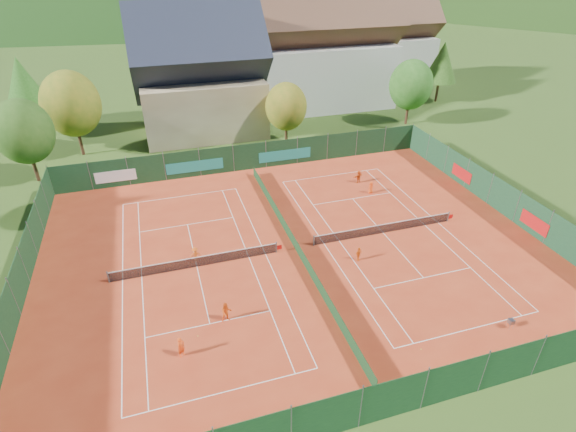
{
  "coord_description": "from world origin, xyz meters",
  "views": [
    {
      "loc": [
        -9.5,
        -28.48,
        21.28
      ],
      "look_at": [
        0.0,
        2.0,
        2.0
      ],
      "focal_mm": 28.0,
      "sensor_mm": 36.0,
      "label": 1
    }
  ],
  "objects_px": {
    "hotel_block_a": "(323,55)",
    "player_left_far": "(195,254)",
    "hotel_block_b": "(382,45)",
    "player_right_near": "(359,254)",
    "ball_hopper": "(511,321)",
    "player_right_far_a": "(371,187)",
    "player_left_near": "(181,347)",
    "player_left_mid": "(226,312)",
    "player_right_far_b": "(359,177)",
    "chalet": "(200,80)"
  },
  "relations": [
    {
      "from": "hotel_block_a",
      "to": "player_left_far",
      "type": "xyz_separation_m",
      "value": [
        -23.96,
        -35.22,
        -6.75
      ]
    },
    {
      "from": "hotel_block_b",
      "to": "player_right_near",
      "type": "relative_size",
      "value": 14.42
    },
    {
      "from": "ball_hopper",
      "to": "player_right_far_a",
      "type": "height_order",
      "value": "player_right_far_a"
    },
    {
      "from": "player_left_near",
      "to": "player_right_near",
      "type": "bearing_deg",
      "value": -17.44
    },
    {
      "from": "hotel_block_b",
      "to": "player_left_mid",
      "type": "height_order",
      "value": "hotel_block_b"
    },
    {
      "from": "hotel_block_a",
      "to": "player_right_far_b",
      "type": "relative_size",
      "value": 16.0
    },
    {
      "from": "player_right_near",
      "to": "ball_hopper",
      "type": "bearing_deg",
      "value": -82.8
    },
    {
      "from": "player_left_mid",
      "to": "player_right_far_b",
      "type": "bearing_deg",
      "value": 39.15
    },
    {
      "from": "hotel_block_a",
      "to": "player_left_near",
      "type": "bearing_deg",
      "value": -120.26
    },
    {
      "from": "player_left_near",
      "to": "player_left_mid",
      "type": "xyz_separation_m",
      "value": [
        3.14,
        2.14,
        0.01
      ]
    },
    {
      "from": "player_left_near",
      "to": "player_right_near",
      "type": "xyz_separation_m",
      "value": [
        14.25,
        5.64,
        -0.12
      ]
    },
    {
      "from": "player_left_far",
      "to": "player_right_far_b",
      "type": "distance_m",
      "value": 19.99
    },
    {
      "from": "player_left_near",
      "to": "hotel_block_a",
      "type": "bearing_deg",
      "value": 20.72
    },
    {
      "from": "ball_hopper",
      "to": "player_right_far_a",
      "type": "relative_size",
      "value": 0.63
    },
    {
      "from": "player_left_near",
      "to": "player_right_far_b",
      "type": "relative_size",
      "value": 1.07
    },
    {
      "from": "hotel_block_a",
      "to": "ball_hopper",
      "type": "relative_size",
      "value": 27.0
    },
    {
      "from": "player_left_near",
      "to": "player_right_far_b",
      "type": "xyz_separation_m",
      "value": [
        20.02,
        18.03,
        -0.05
      ]
    },
    {
      "from": "ball_hopper",
      "to": "player_right_near",
      "type": "distance_m",
      "value": 11.48
    },
    {
      "from": "hotel_block_b",
      "to": "player_right_far_b",
      "type": "distance_m",
      "value": 40.32
    },
    {
      "from": "hotel_block_a",
      "to": "player_left_near",
      "type": "distance_m",
      "value": 52.01
    },
    {
      "from": "player_left_far",
      "to": "hotel_block_b",
      "type": "bearing_deg",
      "value": -135.76
    },
    {
      "from": "hotel_block_a",
      "to": "player_right_far_a",
      "type": "distance_m",
      "value": 30.36
    },
    {
      "from": "chalet",
      "to": "player_right_near",
      "type": "distance_m",
      "value": 34.24
    },
    {
      "from": "hotel_block_b",
      "to": "player_left_far",
      "type": "bearing_deg",
      "value": -131.29
    },
    {
      "from": "player_right_far_b",
      "to": "player_right_near",
      "type": "bearing_deg",
      "value": 46.01
    },
    {
      "from": "player_left_far",
      "to": "ball_hopper",
      "type": "bearing_deg",
      "value": 139.79
    },
    {
      "from": "player_left_far",
      "to": "player_right_far_a",
      "type": "distance_m",
      "value": 19.19
    },
    {
      "from": "player_left_mid",
      "to": "player_right_near",
      "type": "height_order",
      "value": "player_left_mid"
    },
    {
      "from": "hotel_block_b",
      "to": "player_left_near",
      "type": "relative_size",
      "value": 11.98
    },
    {
      "from": "player_left_mid",
      "to": "player_right_near",
      "type": "bearing_deg",
      "value": 13.35
    },
    {
      "from": "chalet",
      "to": "player_left_mid",
      "type": "height_order",
      "value": "chalet"
    },
    {
      "from": "player_right_far_b",
      "to": "hotel_block_b",
      "type": "bearing_deg",
      "value": -139.07
    },
    {
      "from": "ball_hopper",
      "to": "player_right_near",
      "type": "xyz_separation_m",
      "value": [
        -6.27,
        9.62,
        0.04
      ]
    },
    {
      "from": "player_left_mid",
      "to": "player_right_near",
      "type": "distance_m",
      "value": 11.65
    },
    {
      "from": "hotel_block_a",
      "to": "player_left_near",
      "type": "height_order",
      "value": "hotel_block_a"
    },
    {
      "from": "chalet",
      "to": "player_left_near",
      "type": "relative_size",
      "value": 11.23
    },
    {
      "from": "hotel_block_b",
      "to": "player_right_far_a",
      "type": "height_order",
      "value": "hotel_block_b"
    },
    {
      "from": "player_left_near",
      "to": "player_right_near",
      "type": "height_order",
      "value": "player_left_near"
    },
    {
      "from": "hotel_block_a",
      "to": "player_left_far",
      "type": "distance_m",
      "value": 43.13
    },
    {
      "from": "chalet",
      "to": "player_left_near",
      "type": "xyz_separation_m",
      "value": [
        -6.99,
        -38.55,
        -5.9
      ]
    },
    {
      "from": "hotel_block_b",
      "to": "player_left_far",
      "type": "relative_size",
      "value": 13.61
    },
    {
      "from": "chalet",
      "to": "hotel_block_b",
      "type": "distance_m",
      "value": 35.85
    },
    {
      "from": "player_left_mid",
      "to": "player_right_far_b",
      "type": "distance_m",
      "value": 23.18
    },
    {
      "from": "player_left_far",
      "to": "player_left_near",
      "type": "bearing_deg",
      "value": 73.28
    },
    {
      "from": "hotel_block_a",
      "to": "player_right_near",
      "type": "height_order",
      "value": "hotel_block_a"
    },
    {
      "from": "hotel_block_b",
      "to": "chalet",
      "type": "bearing_deg",
      "value": -157.01
    },
    {
      "from": "ball_hopper",
      "to": "player_left_far",
      "type": "xyz_separation_m",
      "value": [
        -18.49,
        13.31,
        0.08
      ]
    },
    {
      "from": "hotel_block_a",
      "to": "player_right_far_a",
      "type": "xyz_separation_m",
      "value": [
        -5.79,
        -29.03,
        -6.75
      ]
    },
    {
      "from": "ball_hopper",
      "to": "player_left_near",
      "type": "bearing_deg",
      "value": 169.03
    },
    {
      "from": "player_left_near",
      "to": "player_left_far",
      "type": "height_order",
      "value": "player_left_near"
    }
  ]
}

